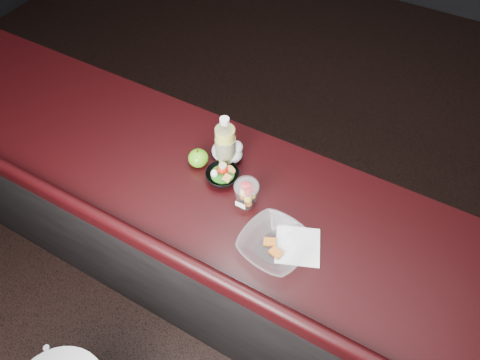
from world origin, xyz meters
name	(u,v)px	position (x,y,z in m)	size (l,w,h in m)	color
ground	(204,338)	(0.00, 0.00, 0.00)	(8.00, 8.00, 0.00)	black
room_shell	(146,61)	(0.00, 0.00, 1.83)	(8.00, 8.00, 8.00)	black
counter	(229,251)	(0.00, 0.30, 0.51)	(4.06, 0.71, 1.02)	black
lemonade_bottle	(225,145)	(-0.07, 0.42, 1.13)	(0.08, 0.08, 0.25)	yellow
fruit_cup	(246,193)	(0.10, 0.28, 1.09)	(0.10, 0.10, 0.14)	white
green_apple	(198,158)	(-0.17, 0.36, 1.06)	(0.08, 0.08, 0.09)	#3E880F
plastic_bag	(228,152)	(-0.07, 0.45, 1.06)	(0.14, 0.11, 0.10)	silver
snack_bowl	(222,175)	(-0.04, 0.34, 1.05)	(0.16, 0.16, 0.08)	black
takeout_bowl	(274,245)	(0.29, 0.15, 1.05)	(0.28, 0.28, 0.06)	silver
paper_napkin	(298,246)	(0.36, 0.20, 1.02)	(0.16, 0.16, 0.00)	white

